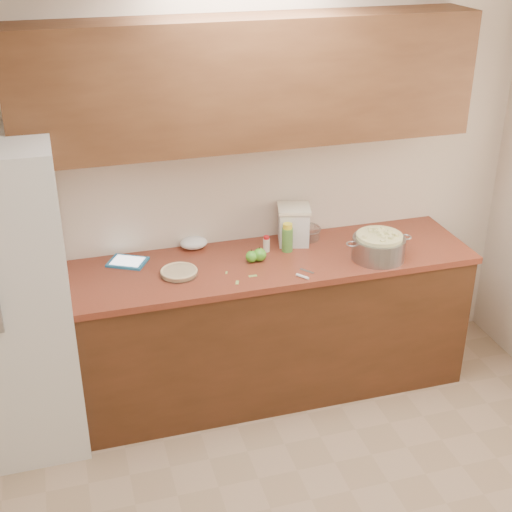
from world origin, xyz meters
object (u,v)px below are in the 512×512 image
object	(u,v)px
pie	(179,272)
colander	(379,247)
flour_canister	(294,225)
tablet	(128,262)

from	to	relation	value
pie	colander	distance (m)	1.19
pie	flour_canister	world-z (taller)	flour_canister
pie	flour_canister	xyz separation A→B (m)	(0.77, 0.23, 0.10)
flour_canister	pie	bearing A→B (deg)	-163.18
flour_canister	tablet	world-z (taller)	flour_canister
pie	colander	bearing A→B (deg)	-5.77
pie	tablet	xyz separation A→B (m)	(-0.26, 0.24, -0.01)
colander	tablet	bearing A→B (deg)	166.21
pie	tablet	world-z (taller)	pie
flour_canister	tablet	size ratio (longest dim) A/B	0.90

